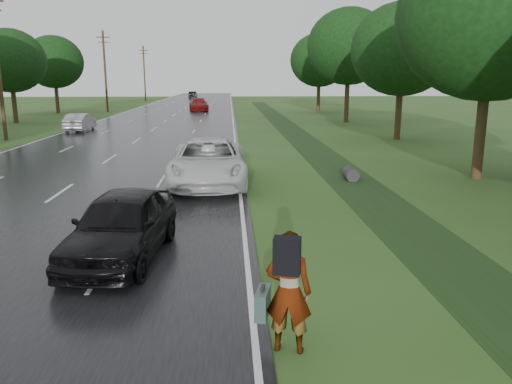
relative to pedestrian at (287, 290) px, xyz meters
The scene contains 19 objects.
road 49.00m from the pedestrian, 98.49° to the left, with size 14.00×180.00×0.04m, color black.
edge_stripe_east 48.47m from the pedestrian, 90.57° to the left, with size 0.12×180.00×0.01m, color silver.
edge_stripe_west 50.44m from the pedestrian, 106.10° to the left, with size 0.12×180.00×0.01m, color silver.
center_line 49.00m from the pedestrian, 98.49° to the left, with size 0.12×180.00×0.01m, color silver.
drainage_ditch 22.59m from the pedestrian, 79.11° to the left, with size 2.20×120.00×0.56m.
utility_pole_far 60.86m from the pedestrian, 105.70° to the left, with size 1.60×0.26×10.00m.
utility_pole_distant 90.07m from the pedestrian, 100.53° to the left, with size 1.60×0.26×10.00m.
tree_east_b 17.56m from the pedestrian, 54.03° to the left, with size 7.60×7.60×10.11m.
tree_east_c 30.00m from the pedestrian, 68.23° to the left, with size 7.00×7.00×9.29m.
tree_east_d 43.22m from the pedestrian, 75.70° to the left, with size 8.00×8.00×10.76m.
tree_east_f 56.65m from the pedestrian, 79.51° to the left, with size 7.20×7.20×9.62m.
tree_west_d 47.80m from the pedestrian, 116.79° to the left, with size 6.60×6.60×8.80m.
tree_west_f 60.82m from the pedestrian, 111.32° to the left, with size 7.00×7.00×9.29m.
pedestrian is the anchor object (origin of this frame).
white_pickup 12.90m from the pedestrian, 97.73° to the left, with size 2.98×6.46×1.80m, color silver.
dark_sedan 5.54m from the pedestrian, 128.45° to the left, with size 1.90×4.73×1.61m, color black.
silver_sedan 36.48m from the pedestrian, 110.75° to the left, with size 1.52×4.37×1.44m, color #919399.
far_car_red 59.73m from the pedestrian, 94.66° to the left, with size 2.26×5.55×1.61m, color maroon.
far_car_dark 101.30m from the pedestrian, 94.80° to the left, with size 1.53×4.38×1.44m, color black.
Camera 1 is at (6.37, -10.61, 4.24)m, focal length 35.00 mm.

